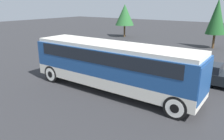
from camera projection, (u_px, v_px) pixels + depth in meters
ground_plane at (112, 90)px, 14.11m from camera, size 120.00×120.00×0.00m
tour_bus at (113, 63)px, 13.51m from camera, size 11.10×2.69×3.05m
parked_car_near at (203, 73)px, 15.22m from camera, size 4.73×1.84×1.46m
parked_car_mid at (124, 60)px, 19.03m from camera, size 4.79×1.83×1.35m
tree_left at (217, 17)px, 26.20m from camera, size 2.26×2.26×5.98m
tree_center at (125, 15)px, 35.67m from camera, size 3.05×3.05×5.26m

